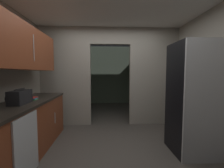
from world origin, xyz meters
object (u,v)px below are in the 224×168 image
Objects in this scene: refrigerator at (196,99)px; book_stack at (33,98)px; dishwasher at (27,147)px; boombox at (20,97)px.

refrigerator is 2.83m from book_stack.
dishwasher is 0.78m from boombox.
boombox is (-0.30, 0.42, 0.59)m from dishwasher.
book_stack is (-0.26, 0.75, 0.51)m from dishwasher.
refrigerator reaches higher than boombox.
refrigerator is 11.62× the size of book_stack.
refrigerator is at bearing 11.65° from dishwasher.
refrigerator reaches higher than dishwasher.
book_stack is (-2.82, 0.22, -0.01)m from refrigerator.
boombox is 0.34m from book_stack.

